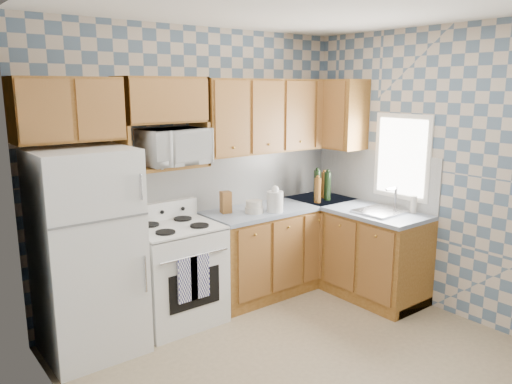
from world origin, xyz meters
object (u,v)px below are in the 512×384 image
stove_body (176,275)px  electric_kettle (275,202)px  refrigerator (87,253)px  microwave (174,147)px

stove_body → electric_kettle: size_ratio=4.37×
electric_kettle → refrigerator: bearing=175.9°
refrigerator → microwave: size_ratio=2.85×
microwave → stove_body: bearing=-131.4°
refrigerator → stove_body: size_ratio=1.87×
refrigerator → microwave: (0.90, 0.15, 0.77)m
stove_body → microwave: bearing=53.1°
microwave → electric_kettle: size_ratio=2.86×
refrigerator → microwave: 1.20m
electric_kettle → stove_body: bearing=171.4°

